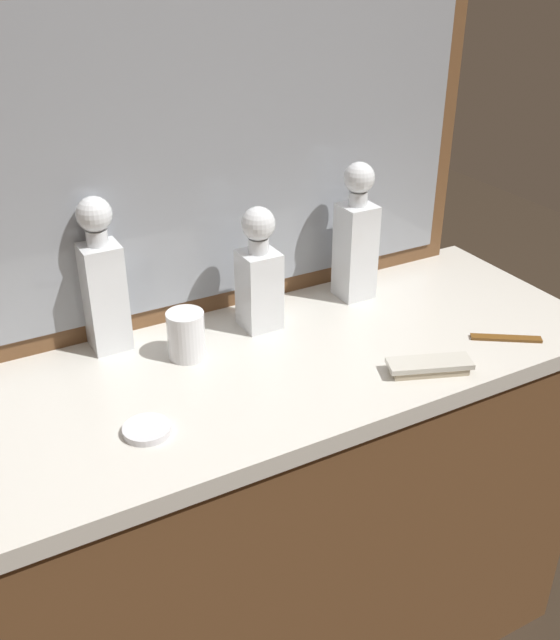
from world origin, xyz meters
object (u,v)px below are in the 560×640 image
(porcelain_dish, at_px, (147,429))
(tortoiseshell_comb, at_px, (506,338))
(crystal_decanter_front, at_px, (259,280))
(crystal_decanter_right, at_px, (356,244))
(crystal_tumbler_far_left, at_px, (186,337))
(crystal_decanter_left, at_px, (104,289))
(silver_brush_left, at_px, (429,366))

(porcelain_dish, bearing_deg, tortoiseshell_comb, -4.50)
(crystal_decanter_front, height_order, crystal_decanter_right, crystal_decanter_right)
(crystal_tumbler_far_left, distance_m, tortoiseshell_comb, 0.64)
(crystal_decanter_right, xyz_separation_m, porcelain_dish, (-0.58, -0.26, -0.12))
(crystal_decanter_right, bearing_deg, crystal_decanter_left, 175.25)
(crystal_decanter_left, xyz_separation_m, crystal_tumbler_far_left, (0.12, -0.11, -0.08))
(crystal_decanter_right, xyz_separation_m, tortoiseshell_comb, (0.16, -0.32, -0.12))
(crystal_decanter_front, relative_size, crystal_decanter_right, 0.85)
(crystal_decanter_left, bearing_deg, crystal_decanter_right, -4.75)
(crystal_decanter_right, bearing_deg, crystal_decanter_front, -174.68)
(silver_brush_left, height_order, tortoiseshell_comb, silver_brush_left)
(crystal_decanter_front, xyz_separation_m, crystal_tumbler_far_left, (-0.18, -0.04, -0.06))
(silver_brush_left, distance_m, porcelain_dish, 0.53)
(crystal_decanter_front, relative_size, crystal_tumbler_far_left, 2.74)
(tortoiseshell_comb, bearing_deg, crystal_tumbler_far_left, 156.91)
(crystal_decanter_front, height_order, crystal_tumbler_far_left, crystal_decanter_front)
(porcelain_dish, bearing_deg, crystal_decanter_front, 35.28)
(crystal_decanter_right, xyz_separation_m, silver_brush_left, (-0.06, -0.34, -0.11))
(silver_brush_left, height_order, porcelain_dish, silver_brush_left)
(crystal_decanter_front, bearing_deg, porcelain_dish, -144.72)
(crystal_decanter_front, bearing_deg, crystal_decanter_left, 167.03)
(crystal_decanter_left, xyz_separation_m, silver_brush_left, (0.49, -0.38, -0.11))
(crystal_decanter_right, height_order, porcelain_dish, crystal_decanter_right)
(crystal_tumbler_far_left, bearing_deg, crystal_decanter_right, 8.65)
(crystal_tumbler_far_left, bearing_deg, crystal_decanter_left, 136.91)
(crystal_decanter_left, height_order, crystal_tumbler_far_left, crystal_decanter_left)
(tortoiseshell_comb, bearing_deg, crystal_decanter_front, 144.34)
(crystal_tumbler_far_left, distance_m, porcelain_dish, 0.25)
(crystal_decanter_front, height_order, silver_brush_left, crystal_decanter_front)
(crystal_decanter_front, distance_m, silver_brush_left, 0.38)
(crystal_tumbler_far_left, relative_size, porcelain_dish, 1.17)
(crystal_decanter_right, relative_size, crystal_tumbler_far_left, 3.23)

